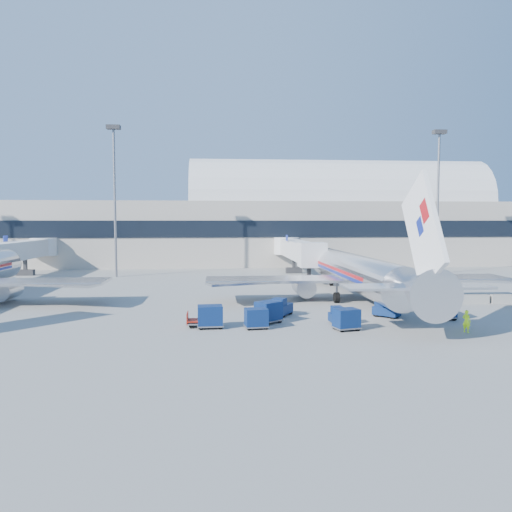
{
  "coord_description": "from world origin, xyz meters",
  "views": [
    {
      "loc": [
        -4.95,
        -46.44,
        8.38
      ],
      "look_at": [
        -0.72,
        6.0,
        4.71
      ],
      "focal_mm": 35.0,
      "sensor_mm": 36.0,
      "label": 1
    }
  ],
  "objects": [
    {
      "name": "jetbridge_mid",
      "position": [
        -34.4,
        30.81,
        3.93
      ],
      "size": [
        4.4,
        27.5,
        6.25
      ],
      "color": "silver",
      "rests_on": "ground"
    },
    {
      "name": "mast_east",
      "position": [
        30.0,
        30.0,
        14.79
      ],
      "size": [
        2.0,
        1.2,
        22.6
      ],
      "color": "slate",
      "rests_on": "ground"
    },
    {
      "name": "cart_train_a",
      "position": [
        -0.66,
        -5.99,
        0.95
      ],
      "size": [
        2.54,
        2.47,
        1.78
      ],
      "rotation": [
        0.0,
        0.0,
        0.68
      ],
      "color": "#0A1F4D",
      "rests_on": "ground"
    },
    {
      "name": "terminal",
      "position": [
        -13.6,
        55.96,
        7.52
      ],
      "size": [
        170.0,
        28.15,
        21.0
      ],
      "color": "#B2AA9E",
      "rests_on": "ground"
    },
    {
      "name": "ground",
      "position": [
        0.0,
        0.0,
        0.0
      ],
      "size": [
        260.0,
        260.0,
        0.0
      ],
      "primitive_type": "plane",
      "color": "gray",
      "rests_on": "ground"
    },
    {
      "name": "tug_left",
      "position": [
        0.78,
        -2.98,
        0.74
      ],
      "size": [
        2.34,
        2.79,
        1.63
      ],
      "rotation": [
        0.0,
        0.0,
        1.04
      ],
      "color": "#0A1F4D",
      "rests_on": "ground"
    },
    {
      "name": "tug_right",
      "position": [
        9.83,
        -4.29,
        0.66
      ],
      "size": [
        2.35,
        2.38,
        1.45
      ],
      "rotation": [
        0.0,
        0.0,
        -0.8
      ],
      "color": "#0A1F4D",
      "rests_on": "ground"
    },
    {
      "name": "airliner_main",
      "position": [
        10.0,
        4.51,
        2.93
      ],
      "size": [
        32.0,
        37.26,
        12.07
      ],
      "color": "silver",
      "rests_on": "ground"
    },
    {
      "name": "ramp_worker",
      "position": [
        13.86,
        -10.72,
        0.85
      ],
      "size": [
        0.7,
        0.74,
        1.71
      ],
      "primitive_type": "imported",
      "rotation": [
        0.0,
        0.0,
        2.22
      ],
      "color": "#8FDC17",
      "rests_on": "ground"
    },
    {
      "name": "jetbridge_near",
      "position": [
        7.6,
        30.81,
        3.93
      ],
      "size": [
        4.4,
        27.5,
        6.25
      ],
      "color": "silver",
      "rests_on": "ground"
    },
    {
      "name": "cart_solo_near",
      "position": [
        5.04,
        -9.21,
        0.89
      ],
      "size": [
        2.19,
        1.87,
        1.66
      ],
      "rotation": [
        0.0,
        0.0,
        0.26
      ],
      "color": "#0A1F4D",
      "rests_on": "ground"
    },
    {
      "name": "cart_open_red",
      "position": [
        -6.17,
        -7.11,
        0.42
      ],
      "size": [
        2.16,
        1.52,
        0.58
      ],
      "rotation": [
        0.0,
        0.0,
        0.0
      ],
      "color": "slate",
      "rests_on": "ground"
    },
    {
      "name": "cart_solo_far",
      "position": [
        14.34,
        -5.7,
        0.98
      ],
      "size": [
        2.13,
        1.65,
        1.83
      ],
      "rotation": [
        0.0,
        0.0,
        -0.03
      ],
      "color": "#0A1F4D",
      "rests_on": "ground"
    },
    {
      "name": "cart_train_c",
      "position": [
        -5.43,
        -7.61,
        0.95
      ],
      "size": [
        2.11,
        1.66,
        1.78
      ],
      "rotation": [
        0.0,
        0.0,
        0.06
      ],
      "color": "#0A1F4D",
      "rests_on": "ground"
    },
    {
      "name": "barrier_far",
      "position": [
        24.6,
        2.0,
        0.45
      ],
      "size": [
        3.0,
        0.55,
        0.9
      ],
      "primitive_type": "cube",
      "color": "#9E9E96",
      "rests_on": "ground"
    },
    {
      "name": "barrier_mid",
      "position": [
        21.3,
        2.0,
        0.45
      ],
      "size": [
        3.0,
        0.55,
        0.9
      ],
      "primitive_type": "cube",
      "color": "#9E9E96",
      "rests_on": "ground"
    },
    {
      "name": "barrier_near",
      "position": [
        18.0,
        2.0,
        0.45
      ],
      "size": [
        3.0,
        0.55,
        0.9
      ],
      "primitive_type": "cube",
      "color": "#9E9E96",
      "rests_on": "ground"
    },
    {
      "name": "mast_west",
      "position": [
        -20.0,
        30.0,
        14.79
      ],
      "size": [
        2.0,
        1.2,
        22.6
      ],
      "color": "slate",
      "rests_on": "ground"
    },
    {
      "name": "tug_lead",
      "position": [
        5.31,
        -6.6,
        0.65
      ],
      "size": [
        2.26,
        1.26,
        1.42
      ],
      "rotation": [
        0.0,
        0.0,
        0.08
      ],
      "color": "#0A1F4D",
      "rests_on": "ground"
    },
    {
      "name": "cart_train_b",
      "position": [
        -1.84,
        -8.12,
        0.85
      ],
      "size": [
        1.96,
        1.59,
        1.59
      ],
      "rotation": [
        0.0,
        0.0,
        0.13
      ],
      "color": "#0A1F4D",
      "rests_on": "ground"
    }
  ]
}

